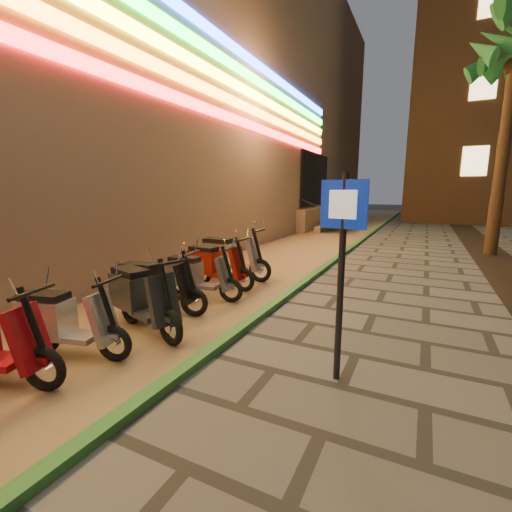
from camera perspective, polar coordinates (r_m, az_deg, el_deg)
The scene contains 11 objects.
ground at distance 3.20m, azimuth -11.35°, elevation -31.29°, with size 120.00×120.00×0.00m, color #474442.
parking_strip at distance 12.72m, azimuth 7.03°, elevation 0.99°, with size 3.40×60.00×0.01m, color #8C7251.
green_curb at distance 12.27m, azimuth 14.55°, elevation 0.58°, with size 0.18×60.00×0.10m, color #2A712E.
mall_building at distance 21.40m, azimuth -30.63°, elevation 23.77°, with size 24.23×44.00×15.00m.
pedestrian_sign at distance 3.79m, azimuth 14.12°, elevation 0.88°, with size 0.51×0.12×2.32m.
scooter_5 at distance 5.16m, azimuth -29.60°, elevation -9.41°, with size 1.56×0.75×1.10m.
scooter_6 at distance 5.61m, azimuth -18.80°, elevation -6.45°, with size 1.73×0.91×1.22m.
scooter_7 at distance 6.32m, azimuth -16.80°, elevation -4.68°, with size 1.65×0.73×1.16m.
scooter_8 at distance 6.93m, azimuth -10.00°, elevation -3.23°, with size 1.58×0.65×1.11m.
scooter_9 at distance 7.74m, azimuth -7.16°, elevation -1.44°, with size 1.68×0.59×1.18m.
scooter_10 at distance 8.44m, azimuth -4.71°, elevation -0.05°, with size 1.83×0.64×1.29m.
Camera 1 is at (1.51, -1.85, 2.13)m, focal length 24.00 mm.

